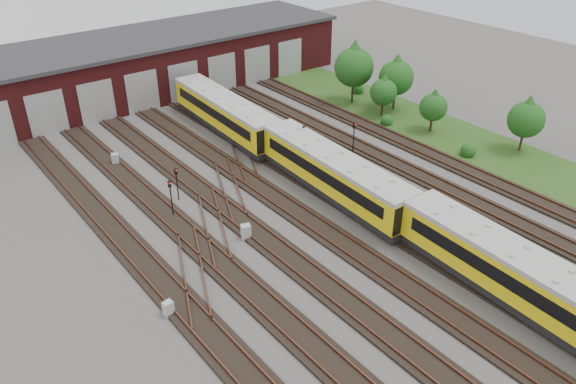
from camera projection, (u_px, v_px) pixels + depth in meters
ground at (389, 251)px, 38.81m from camera, size 120.00×120.00×0.00m
track_network at (381, 247)px, 39.06m from camera, size 30.40×70.00×0.33m
maintenance_shed at (135, 66)px, 64.39m from camera, size 51.00×12.50×6.35m
grass_verge at (447, 134)px, 55.72m from camera, size 8.00×55.00×0.05m
metro_train at (334, 174)px, 44.30m from camera, size 3.70×48.14×3.31m
signal_mast_0 at (171, 194)px, 41.67m from camera, size 0.26×0.25×3.07m
signal_mast_1 at (177, 180)px, 43.90m from camera, size 0.26×0.25×2.79m
signal_mast_2 at (304, 141)px, 48.74m from camera, size 0.31×0.29×3.77m
signal_mast_3 at (354, 135)px, 50.38m from camera, size 0.28×0.27×3.35m
relay_cabinet_0 at (168, 309)px, 33.07m from camera, size 0.64×0.55×0.96m
relay_cabinet_1 at (115, 159)px, 49.86m from camera, size 0.77×0.71×1.02m
relay_cabinet_2 at (246, 232)px, 39.86m from camera, size 0.82×0.75×1.12m
relay_cabinet_3 at (248, 107)px, 60.66m from camera, size 0.61×0.52×1.00m
relay_cabinet_4 at (276, 154)px, 50.86m from camera, size 0.53×0.45×0.85m
tree_0 at (354, 63)px, 60.90m from camera, size 4.30×4.30×7.12m
tree_1 at (384, 89)px, 58.23m from camera, size 2.83×2.83×4.68m
tree_2 at (397, 74)px, 59.55m from camera, size 3.73×3.73×6.18m
tree_3 at (434, 104)px, 54.83m from camera, size 2.74×2.74×4.54m
tree_4 at (527, 116)px, 50.70m from camera, size 3.32×3.32×5.50m
bush_0 at (468, 149)px, 51.21m from camera, size 1.40×1.40×1.40m
bush_1 at (387, 119)px, 57.46m from camera, size 1.22×1.22×1.22m
bush_2 at (358, 88)px, 65.42m from camera, size 1.35×1.35×1.35m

